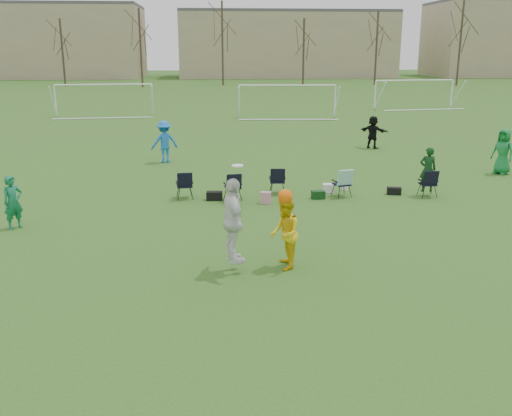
{
  "coord_description": "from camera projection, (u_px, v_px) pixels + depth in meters",
  "views": [
    {
      "loc": [
        -1.77,
        -11.51,
        5.08
      ],
      "look_at": [
        -0.71,
        2.1,
        1.25
      ],
      "focal_mm": 40.0,
      "sensor_mm": 36.0,
      "label": 1
    }
  ],
  "objects": [
    {
      "name": "fielder_green_far",
      "position": [
        503.0,
        152.0,
        23.68
      ],
      "size": [
        1.0,
        1.1,
        1.89
      ],
      "primitive_type": "imported",
      "rotation": [
        0.0,
        0.0,
        -1.02
      ],
      "color": "#147635",
      "rests_on": "ground"
    },
    {
      "name": "center_contest",
      "position": [
        258.0,
        226.0,
        13.26
      ],
      "size": [
        1.95,
        1.26,
        2.57
      ],
      "color": "white",
      "rests_on": "ground"
    },
    {
      "name": "goal_mid",
      "position": [
        287.0,
        92.0,
        43.05
      ],
      "size": [
        7.4,
        0.63,
        2.46
      ],
      "rotation": [
        0.0,
        0.0,
        -0.07
      ],
      "color": "white",
      "rests_on": "ground"
    },
    {
      "name": "goal_right",
      "position": [
        415.0,
        86.0,
        49.71
      ],
      "size": [
        7.35,
        1.14,
        2.46
      ],
      "rotation": [
        0.0,
        0.0,
        0.14
      ],
      "color": "white",
      "rests_on": "ground"
    },
    {
      "name": "fielder_blue",
      "position": [
        164.0,
        142.0,
        26.08
      ],
      "size": [
        1.41,
        1.1,
        1.92
      ],
      "primitive_type": "imported",
      "rotation": [
        0.0,
        0.0,
        3.5
      ],
      "color": "blue",
      "rests_on": "ground"
    },
    {
      "name": "ground",
      "position": [
        295.0,
        287.0,
        12.56
      ],
      "size": [
        260.0,
        260.0,
        0.0
      ],
      "primitive_type": "plane",
      "color": "#2C581B",
      "rests_on": "ground"
    },
    {
      "name": "sideline_setup",
      "position": [
        315.0,
        182.0,
        20.12
      ],
      "size": [
        9.24,
        1.93,
        1.75
      ],
      "color": "#0F3915",
      "rests_on": "ground"
    },
    {
      "name": "fielder_black",
      "position": [
        373.0,
        132.0,
        29.84
      ],
      "size": [
        1.49,
        1.45,
        1.7
      ],
      "primitive_type": "imported",
      "rotation": [
        0.0,
        0.0,
        2.38
      ],
      "color": "black",
      "rests_on": "ground"
    },
    {
      "name": "building_row",
      "position": [
        257.0,
        43.0,
        103.59
      ],
      "size": [
        126.0,
        16.0,
        13.0
      ],
      "color": "tan",
      "rests_on": "ground"
    },
    {
      "name": "goal_left",
      "position": [
        104.0,
        91.0,
        43.92
      ],
      "size": [
        7.39,
        0.76,
        2.46
      ],
      "rotation": [
        0.0,
        0.0,
        0.09
      ],
      "color": "white",
      "rests_on": "ground"
    },
    {
      "name": "tree_line",
      "position": [
        225.0,
        48.0,
        78.24
      ],
      "size": [
        110.28,
        3.28,
        11.4
      ],
      "color": "#382B21",
      "rests_on": "ground"
    },
    {
      "name": "fielder_green_near",
      "position": [
        13.0,
        202.0,
        16.48
      ],
      "size": [
        0.68,
        0.67,
        1.58
      ],
      "primitive_type": "imported",
      "rotation": [
        0.0,
        0.0,
        0.76
      ],
      "color": "#136F47",
      "rests_on": "ground"
    }
  ]
}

